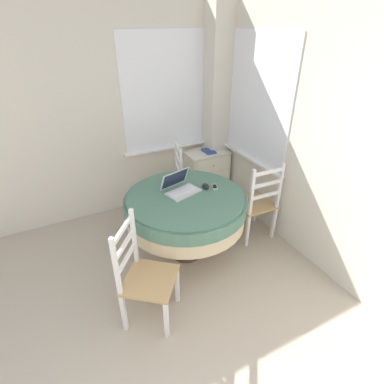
{
  "coord_description": "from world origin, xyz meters",
  "views": [
    {
      "loc": [
        -0.06,
        -0.27,
        2.28
      ],
      "look_at": [
        1.2,
        2.23,
        0.67
      ],
      "focal_mm": 28.0,
      "sensor_mm": 36.0,
      "label": 1
    }
  ],
  "objects_px": {
    "computer_mouse": "(206,186)",
    "dining_chair_near_right_window": "(256,203)",
    "cell_phone": "(215,187)",
    "book_on_cabinet": "(209,151)",
    "laptop": "(180,187)",
    "dining_chair_near_back_window": "(169,182)",
    "dining_chair_camera_near": "(144,276)",
    "corner_cabinet": "(206,174)",
    "round_dining_table": "(186,207)"
  },
  "relations": [
    {
      "from": "round_dining_table",
      "to": "laptop",
      "type": "bearing_deg",
      "value": 94.05
    },
    {
      "from": "dining_chair_camera_near",
      "to": "book_on_cabinet",
      "type": "relative_size",
      "value": 4.9
    },
    {
      "from": "cell_phone",
      "to": "computer_mouse",
      "type": "bearing_deg",
      "value": 165.72
    },
    {
      "from": "round_dining_table",
      "to": "laptop",
      "type": "relative_size",
      "value": 3.13
    },
    {
      "from": "computer_mouse",
      "to": "cell_phone",
      "type": "distance_m",
      "value": 0.1
    },
    {
      "from": "round_dining_table",
      "to": "dining_chair_near_back_window",
      "type": "relative_size",
      "value": 1.28
    },
    {
      "from": "corner_cabinet",
      "to": "computer_mouse",
      "type": "bearing_deg",
      "value": -119.95
    },
    {
      "from": "dining_chair_near_back_window",
      "to": "dining_chair_camera_near",
      "type": "height_order",
      "value": "same"
    },
    {
      "from": "computer_mouse",
      "to": "corner_cabinet",
      "type": "xyz_separation_m",
      "value": [
        0.57,
        0.98,
        -0.42
      ]
    },
    {
      "from": "round_dining_table",
      "to": "book_on_cabinet",
      "type": "height_order",
      "value": "round_dining_table"
    },
    {
      "from": "cell_phone",
      "to": "dining_chair_near_back_window",
      "type": "bearing_deg",
      "value": 102.68
    },
    {
      "from": "dining_chair_near_back_window",
      "to": "corner_cabinet",
      "type": "bearing_deg",
      "value": 15.43
    },
    {
      "from": "book_on_cabinet",
      "to": "laptop",
      "type": "bearing_deg",
      "value": -133.42
    },
    {
      "from": "round_dining_table",
      "to": "book_on_cabinet",
      "type": "bearing_deg",
      "value": 50.04
    },
    {
      "from": "round_dining_table",
      "to": "dining_chair_camera_near",
      "type": "bearing_deg",
      "value": -138.89
    },
    {
      "from": "computer_mouse",
      "to": "dining_chair_near_right_window",
      "type": "xyz_separation_m",
      "value": [
        0.61,
        -0.12,
        -0.32
      ]
    },
    {
      "from": "dining_chair_camera_near",
      "to": "computer_mouse",
      "type": "bearing_deg",
      "value": 34.03
    },
    {
      "from": "dining_chair_near_back_window",
      "to": "book_on_cabinet",
      "type": "xyz_separation_m",
      "value": [
        0.67,
        0.16,
        0.26
      ]
    },
    {
      "from": "round_dining_table",
      "to": "corner_cabinet",
      "type": "relative_size",
      "value": 1.8
    },
    {
      "from": "laptop",
      "to": "computer_mouse",
      "type": "height_order",
      "value": "laptop"
    },
    {
      "from": "dining_chair_near_right_window",
      "to": "dining_chair_camera_near",
      "type": "distance_m",
      "value": 1.6
    },
    {
      "from": "laptop",
      "to": "cell_phone",
      "type": "distance_m",
      "value": 0.37
    },
    {
      "from": "cell_phone",
      "to": "book_on_cabinet",
      "type": "height_order",
      "value": "cell_phone"
    },
    {
      "from": "cell_phone",
      "to": "book_on_cabinet",
      "type": "distance_m",
      "value": 1.1
    },
    {
      "from": "cell_phone",
      "to": "dining_chair_camera_near",
      "type": "height_order",
      "value": "dining_chair_camera_near"
    },
    {
      "from": "dining_chair_near_back_window",
      "to": "dining_chair_near_right_window",
      "type": "height_order",
      "value": "same"
    },
    {
      "from": "computer_mouse",
      "to": "dining_chair_near_back_window",
      "type": "xyz_separation_m",
      "value": [
        -0.09,
        0.8,
        -0.32
      ]
    },
    {
      "from": "round_dining_table",
      "to": "laptop",
      "type": "height_order",
      "value": "laptop"
    },
    {
      "from": "round_dining_table",
      "to": "dining_chair_camera_near",
      "type": "xyz_separation_m",
      "value": [
        -0.66,
        -0.58,
        -0.16
      ]
    },
    {
      "from": "computer_mouse",
      "to": "round_dining_table",
      "type": "bearing_deg",
      "value": -170.46
    },
    {
      "from": "dining_chair_near_back_window",
      "to": "book_on_cabinet",
      "type": "bearing_deg",
      "value": 12.99
    },
    {
      "from": "laptop",
      "to": "corner_cabinet",
      "type": "distance_m",
      "value": 1.32
    },
    {
      "from": "round_dining_table",
      "to": "dining_chair_camera_near",
      "type": "distance_m",
      "value": 0.89
    },
    {
      "from": "cell_phone",
      "to": "corner_cabinet",
      "type": "xyz_separation_m",
      "value": [
        0.47,
        1.01,
        -0.4
      ]
    },
    {
      "from": "laptop",
      "to": "cell_phone",
      "type": "relative_size",
      "value": 3.08
    },
    {
      "from": "dining_chair_near_back_window",
      "to": "dining_chair_camera_near",
      "type": "distance_m",
      "value": 1.64
    },
    {
      "from": "computer_mouse",
      "to": "corner_cabinet",
      "type": "distance_m",
      "value": 1.21
    },
    {
      "from": "cell_phone",
      "to": "dining_chair_near_back_window",
      "type": "distance_m",
      "value": 0.9
    },
    {
      "from": "dining_chair_camera_near",
      "to": "laptop",
      "type": "bearing_deg",
      "value": 46.3
    },
    {
      "from": "dining_chair_near_back_window",
      "to": "corner_cabinet",
      "type": "xyz_separation_m",
      "value": [
        0.66,
        0.18,
        -0.1
      ]
    },
    {
      "from": "dining_chair_near_right_window",
      "to": "round_dining_table",
      "type": "bearing_deg",
      "value": 174.77
    },
    {
      "from": "corner_cabinet",
      "to": "book_on_cabinet",
      "type": "distance_m",
      "value": 0.36
    },
    {
      "from": "dining_chair_near_back_window",
      "to": "corner_cabinet",
      "type": "relative_size",
      "value": 1.41
    },
    {
      "from": "cell_phone",
      "to": "dining_chair_near_right_window",
      "type": "distance_m",
      "value": 0.6
    },
    {
      "from": "laptop",
      "to": "dining_chair_near_right_window",
      "type": "height_order",
      "value": "dining_chair_near_right_window"
    },
    {
      "from": "dining_chair_camera_near",
      "to": "book_on_cabinet",
      "type": "xyz_separation_m",
      "value": [
        1.5,
        1.58,
        0.26
      ]
    },
    {
      "from": "computer_mouse",
      "to": "corner_cabinet",
      "type": "relative_size",
      "value": 0.14
    },
    {
      "from": "round_dining_table",
      "to": "cell_phone",
      "type": "xyz_separation_m",
      "value": [
        0.35,
        0.02,
        0.14
      ]
    },
    {
      "from": "computer_mouse",
      "to": "book_on_cabinet",
      "type": "height_order",
      "value": "computer_mouse"
    },
    {
      "from": "laptop",
      "to": "dining_chair_camera_near",
      "type": "height_order",
      "value": "dining_chair_camera_near"
    }
  ]
}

